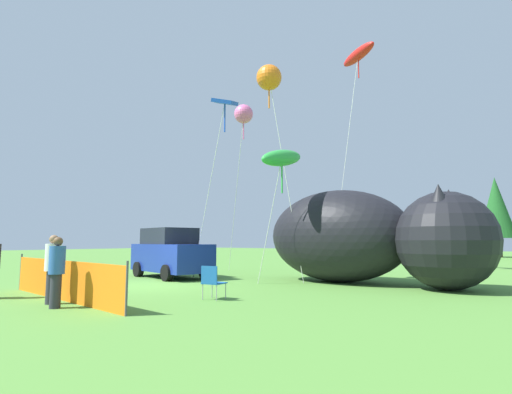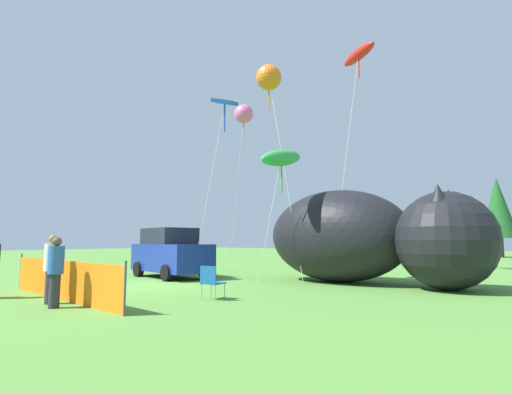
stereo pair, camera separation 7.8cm
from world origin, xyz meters
name	(u,v)px [view 1 (the left image)]	position (x,y,z in m)	size (l,w,h in m)	color
ground_plane	(151,285)	(0.00, 0.00, 0.00)	(120.00, 120.00, 0.00)	#548C38
parked_car	(171,253)	(-1.76, 2.45, 1.03)	(4.52, 2.71, 2.11)	navy
folding_chair	(212,280)	(4.08, -1.32, 0.52)	(0.59, 0.59, 0.90)	#1959A5
inflatable_cat	(364,239)	(5.94, 4.84, 1.62)	(8.50, 4.01, 3.50)	black
safety_fence	(62,280)	(0.90, -3.70, 0.52)	(6.67, 0.84, 1.14)	orange
spectator_in_green_shirt	(53,266)	(1.32, -4.20, 0.93)	(0.37, 0.37, 1.71)	#2D2D38
spectator_in_red_shirt	(57,269)	(2.04, -4.46, 0.90)	(0.36, 0.36, 1.65)	#2D2D38
kite_blue_box	(224,105)	(0.72, 3.02, 7.25)	(1.92, 1.18, 7.68)	silver
kite_green_fish	(282,158)	(3.74, 2.75, 4.56)	(1.47, 2.39, 5.12)	silver
kite_red_lizard	(358,55)	(3.82, 10.31, 11.42)	(2.61, 3.13, 11.79)	silver
kite_orange_flower	(269,78)	(2.56, 3.67, 8.22)	(1.96, 1.04, 8.76)	silver
kite_pink_octopus	(244,115)	(-0.55, 5.97, 7.87)	(2.36, 1.66, 8.37)	silver
horizon_tree_east	(371,219)	(-6.55, 39.76, 4.25)	(2.90, 2.90, 6.93)	brown
horizon_tree_west	(496,208)	(7.57, 35.05, 4.72)	(3.22, 3.22, 7.68)	brown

